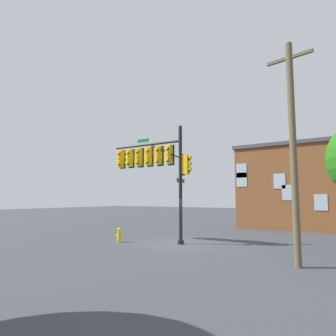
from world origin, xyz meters
The scene contains 5 objects.
ground_plane centered at (0.00, 0.00, 0.00)m, with size 120.00×120.00×0.00m, color #3B3E43.
signal_pole_assembly centered at (1.83, 0.05, 4.74)m, with size 5.55×0.94×6.72m.
utility_pole centered at (-6.47, 2.46, 4.50)m, with size 1.79×0.44×8.68m.
fire_hydrant centered at (3.34, 1.38, 0.41)m, with size 0.33×0.24×0.83m.
brick_building centered at (-3.86, -12.69, 3.55)m, with size 8.88×5.58×7.08m.
Camera 1 is at (-8.46, 14.38, 2.54)m, focal length 31.34 mm.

